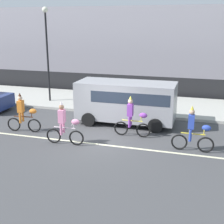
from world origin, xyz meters
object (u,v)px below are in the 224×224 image
parade_cyclist_pink (65,126)px  parade_cyclist_purple (133,119)px  parade_cyclist_orange (24,115)px  street_lamp_post (47,41)px  parade_cyclist_cobalt (193,132)px  parked_van_grey (127,100)px

parade_cyclist_pink → parade_cyclist_purple: (2.56, 1.79, 0.00)m
parade_cyclist_orange → parade_cyclist_pink: size_ratio=1.00×
street_lamp_post → parade_cyclist_orange: bearing=-74.9°
parade_cyclist_pink → street_lamp_post: 8.18m
parade_cyclist_orange → street_lamp_post: 6.46m
parade_cyclist_pink → parade_cyclist_orange: bearing=160.3°
street_lamp_post → parade_cyclist_cobalt: bearing=-30.8°
parked_van_grey → street_lamp_post: street_lamp_post is taller
parade_cyclist_purple → street_lamp_post: (-6.61, 4.59, 3.15)m
parade_cyclist_pink → parade_cyclist_purple: bearing=34.9°
parade_cyclist_orange → parade_cyclist_pink: 2.74m
parade_cyclist_pink → parade_cyclist_cobalt: (5.31, 0.80, 0.00)m
parade_cyclist_orange → parked_van_grey: 5.20m
parade_cyclist_pink → street_lamp_post: (-4.05, 6.38, 3.15)m
parade_cyclist_cobalt → parked_van_grey: parked_van_grey is taller
street_lamp_post → parade_cyclist_pink: bearing=-57.6°
parade_cyclist_purple → parked_van_grey: bearing=111.0°
parade_cyclist_pink → street_lamp_post: size_ratio=0.33×
parade_cyclist_cobalt → street_lamp_post: (-9.36, 5.58, 3.15)m
parade_cyclist_purple → street_lamp_post: bearing=145.2°
parade_cyclist_orange → parade_cyclist_pink: bearing=-19.7°
parade_cyclist_pink → parked_van_grey: parked_van_grey is taller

